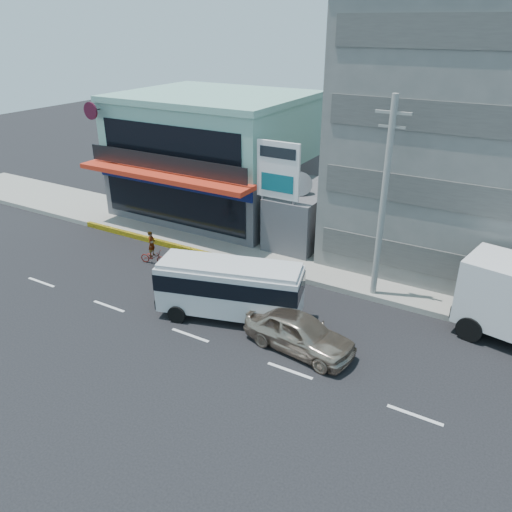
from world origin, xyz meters
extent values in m
plane|color=black|center=(0.00, 0.00, 0.00)|extent=(120.00, 120.00, 0.00)
cube|color=gray|center=(5.00, 9.50, 0.15)|extent=(70.00, 5.00, 0.30)
cube|color=#47484D|center=(-8.00, 14.00, 2.00)|extent=(12.00, 10.00, 4.00)
cube|color=#7DB2A1|center=(-8.00, 14.00, 6.00)|extent=(12.00, 10.00, 4.00)
cube|color=red|center=(-8.00, 8.20, 4.15)|extent=(12.40, 1.80, 0.30)
cube|color=#0B144E|center=(-8.00, 8.95, 3.60)|extent=(12.00, 0.12, 0.80)
cube|color=black|center=(-8.00, 8.98, 2.10)|extent=(11.00, 0.06, 2.60)
cube|color=gray|center=(10.00, 15.00, 7.00)|extent=(16.00, 12.00, 14.00)
cube|color=#47484D|center=(0.00, 12.00, 1.75)|extent=(3.00, 6.00, 3.50)
cylinder|color=slate|center=(0.00, 11.00, 3.58)|extent=(1.50, 1.50, 0.15)
cylinder|color=gray|center=(-1.50, 9.20, 3.25)|extent=(0.16, 0.16, 6.50)
cylinder|color=gray|center=(0.50, 9.20, 3.25)|extent=(0.16, 0.16, 6.50)
cube|color=white|center=(-0.50, 9.20, 5.30)|extent=(2.60, 0.18, 3.20)
cylinder|color=#999993|center=(6.00, 7.40, 5.00)|extent=(0.30, 0.30, 10.00)
cube|color=#999993|center=(6.00, 7.40, 9.20)|extent=(1.60, 0.12, 0.12)
cube|color=#999993|center=(6.00, 7.40, 8.60)|extent=(1.20, 0.10, 0.10)
cube|color=silver|center=(0.72, 2.23, 1.52)|extent=(6.99, 3.87, 2.19)
cube|color=black|center=(0.72, 2.23, 1.95)|extent=(7.05, 3.93, 0.81)
cube|color=silver|center=(0.72, 2.23, 2.72)|extent=(6.75, 3.63, 0.19)
cylinder|color=black|center=(-1.18, 0.59, 0.43)|extent=(0.90, 0.49, 0.86)
cylinder|color=black|center=(-1.77, 2.60, 0.43)|extent=(0.90, 0.49, 0.86)
cylinder|color=black|center=(3.21, 1.86, 0.43)|extent=(0.90, 0.49, 0.86)
cylinder|color=black|center=(2.63, 3.87, 0.43)|extent=(0.90, 0.49, 0.86)
imported|color=tan|center=(4.65, 1.54, 0.84)|extent=(5.13, 2.61, 1.67)
cube|color=silver|center=(11.52, 7.10, 2.10)|extent=(3.19, 3.19, 2.95)
cylinder|color=black|center=(10.83, 5.90, 0.57)|extent=(1.18, 0.55, 1.14)
cylinder|color=black|center=(11.32, 8.46, 0.57)|extent=(1.18, 0.55, 1.14)
imported|color=#57120C|center=(-6.29, 4.84, 0.41)|extent=(1.63, 0.84, 0.82)
imported|color=#66594C|center=(-6.29, 4.84, 1.25)|extent=(0.46, 0.61, 1.50)
camera|label=1|loc=(11.94, -14.70, 12.80)|focal=35.00mm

